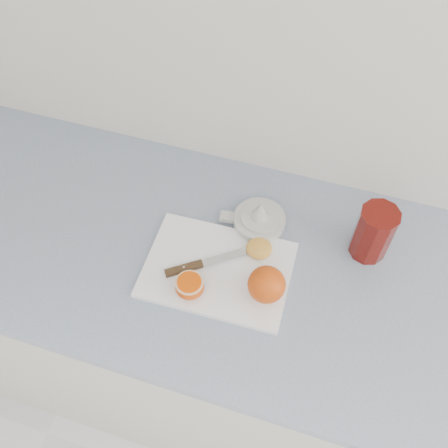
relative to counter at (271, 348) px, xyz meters
The scene contains 8 objects.
counter is the anchor object (origin of this frame).
cutting_board 0.48m from the counter, 164.57° to the right, with size 0.33×0.23×0.01m, color white.
whole_orange 0.50m from the counter, 113.06° to the right, with size 0.08×0.08×0.08m.
half_orange 0.52m from the counter, 149.08° to the right, with size 0.06×0.06×0.04m.
squeezed_shell 0.48m from the counter, 156.97° to the left, with size 0.06×0.06×0.03m.
paring_knife 0.51m from the counter, 164.21° to the right, with size 0.17×0.13×0.01m.
citrus_juicer 0.49m from the counter, 130.56° to the left, with size 0.16×0.13×0.08m.
red_tumbler 0.55m from the counter, 35.50° to the left, with size 0.09×0.09×0.14m.
Camera 1 is at (-0.16, 1.11, 1.88)m, focal length 40.00 mm.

